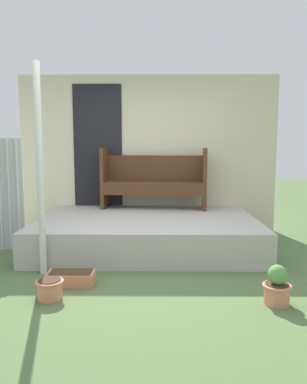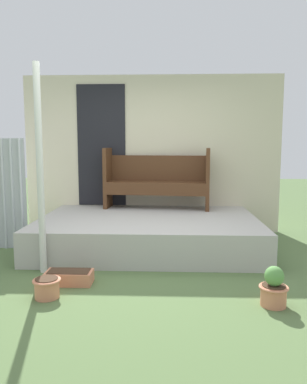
{
  "view_description": "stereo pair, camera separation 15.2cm",
  "coord_description": "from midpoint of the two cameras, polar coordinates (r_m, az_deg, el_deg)",
  "views": [
    {
      "loc": [
        0.22,
        -4.2,
        1.47
      ],
      "look_at": [
        0.18,
        0.36,
        0.89
      ],
      "focal_mm": 35.0,
      "sensor_mm": 36.0,
      "label": 1
    },
    {
      "loc": [
        0.37,
        -4.2,
        1.47
      ],
      "look_at": [
        0.18,
        0.36,
        0.89
      ],
      "focal_mm": 35.0,
      "sensor_mm": 36.0,
      "label": 2
    }
  ],
  "objects": [
    {
      "name": "porch_slab",
      "position": [
        5.38,
        -1.82,
        -6.18
      ],
      "size": [
        3.06,
        2.06,
        0.44
      ],
      "color": "#B2AFA8",
      "rests_on": "ground_plane"
    },
    {
      "name": "planter_box_rect",
      "position": [
        4.15,
        -13.52,
        -12.65
      ],
      "size": [
        0.49,
        0.24,
        0.14
      ],
      "color": "tan",
      "rests_on": "ground_plane"
    },
    {
      "name": "bench",
      "position": [
        6.03,
        -0.64,
        2.19
      ],
      "size": [
        1.71,
        0.56,
        0.97
      ],
      "rotation": [
        0.0,
        0.0,
        -0.09
      ],
      "color": "#4C2D19",
      "rests_on": "porch_slab"
    },
    {
      "name": "support_post",
      "position": [
        4.37,
        -17.87,
        3.12
      ],
      "size": [
        0.08,
        0.08,
        2.36
      ],
      "color": "silver",
      "rests_on": "ground_plane"
    },
    {
      "name": "house_wall",
      "position": [
        6.29,
        -1.82,
        5.77
      ],
      "size": [
        4.26,
        0.08,
        2.6
      ],
      "color": "beige",
      "rests_on": "ground_plane"
    },
    {
      "name": "flower_pot_middle",
      "position": [
        3.72,
        17.16,
        -13.68
      ],
      "size": [
        0.27,
        0.27,
        0.37
      ],
      "color": "tan",
      "rests_on": "ground_plane"
    },
    {
      "name": "ground_plane",
      "position": [
        4.46,
        -3.39,
        -12.01
      ],
      "size": [
        24.0,
        24.0,
        0.0
      ],
      "primitive_type": "plane",
      "color": "#516B3D"
    },
    {
      "name": "flower_pot_left",
      "position": [
        3.83,
        -16.65,
        -13.88
      ],
      "size": [
        0.27,
        0.27,
        0.19
      ],
      "color": "tan",
      "rests_on": "ground_plane"
    }
  ]
}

